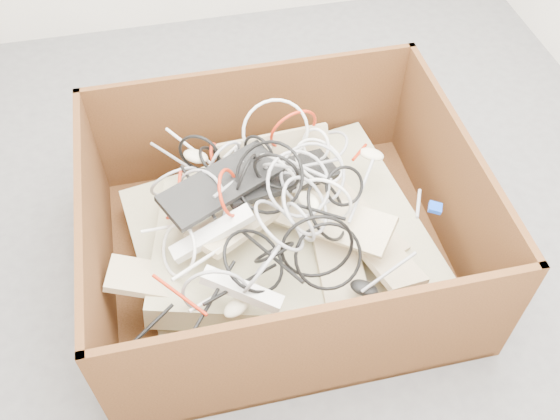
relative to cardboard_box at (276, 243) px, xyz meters
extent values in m
plane|color=#505053|center=(0.23, 0.24, -0.13)|extent=(3.00, 3.00, 0.00)
cube|color=#38210E|center=(0.02, 0.00, -0.12)|extent=(1.33, 1.11, 0.03)
cube|color=#38210E|center=(0.02, 0.54, 0.14)|extent=(1.33, 0.03, 0.54)
cube|color=#38210E|center=(0.02, -0.54, 0.14)|extent=(1.33, 0.02, 0.54)
cube|color=#38210E|center=(0.67, 0.00, 0.14)|extent=(0.03, 1.06, 0.54)
cube|color=#38210E|center=(-0.63, 0.00, 0.14)|extent=(0.02, 1.06, 0.54)
cube|color=tan|center=(0.02, 0.02, -0.05)|extent=(1.17, 1.01, 0.21)
cube|color=tan|center=(-0.09, -0.06, 0.03)|extent=(0.84, 0.75, 0.23)
cube|color=#CDB990|center=(-0.14, 0.09, 0.07)|extent=(0.47, 0.30, 0.13)
cube|color=#CDB990|center=(0.31, 0.01, 0.06)|extent=(0.34, 0.46, 0.10)
cube|color=#CDB990|center=(0.18, -0.26, 0.08)|extent=(0.20, 0.45, 0.04)
cube|color=#CDB990|center=(-0.39, -0.17, 0.11)|extent=(0.45, 0.26, 0.16)
cube|color=#CDB990|center=(0.33, -0.15, 0.09)|extent=(0.26, 0.46, 0.12)
cube|color=#CDB990|center=(0.05, 0.28, 0.20)|extent=(0.44, 0.11, 0.16)
cube|color=#CDB990|center=(-0.11, 0.01, 0.17)|extent=(0.44, 0.39, 0.14)
cube|color=#CDB990|center=(0.19, -0.07, 0.18)|extent=(0.42, 0.41, 0.14)
cube|color=black|center=(0.04, 0.11, 0.24)|extent=(0.46, 0.27, 0.09)
cube|color=black|center=(-0.18, 0.05, 0.32)|extent=(0.46, 0.35, 0.07)
ellipsoid|color=beige|center=(-0.32, 0.12, 0.20)|extent=(0.11, 0.08, 0.04)
ellipsoid|color=beige|center=(0.42, 0.19, 0.19)|extent=(0.11, 0.10, 0.04)
ellipsoid|color=beige|center=(-0.20, -0.33, 0.15)|extent=(0.11, 0.10, 0.04)
ellipsoid|color=beige|center=(0.10, -0.07, 0.30)|extent=(0.09, 0.11, 0.04)
ellipsoid|color=beige|center=(-0.24, 0.25, 0.27)|extent=(0.11, 0.11, 0.04)
ellipsoid|color=black|center=(0.22, -0.35, 0.14)|extent=(0.11, 0.11, 0.04)
cube|color=white|center=(-0.24, -0.09, 0.23)|extent=(0.31, 0.13, 0.12)
cube|color=white|center=(-0.18, -0.31, 0.21)|extent=(0.26, 0.19, 0.09)
cube|color=#0D3BC5|center=(0.54, -0.14, 0.23)|extent=(0.06, 0.06, 0.03)
torus|color=silver|center=(0.15, -0.06, 0.27)|extent=(0.25, 0.15, 0.28)
torus|color=black|center=(0.23, -0.05, 0.33)|extent=(0.17, 0.10, 0.15)
torus|color=silver|center=(0.19, 0.12, 0.28)|extent=(0.27, 0.28, 0.12)
torus|color=#AE230C|center=(-0.16, 0.00, 0.33)|extent=(0.10, 0.23, 0.22)
torus|color=black|center=(-0.12, -0.23, 0.24)|extent=(0.26, 0.30, 0.18)
torus|color=#95969A|center=(-0.10, -0.26, 0.24)|extent=(0.23, 0.20, 0.28)
torus|color=black|center=(0.16, -0.09, 0.26)|extent=(0.21, 0.30, 0.24)
torus|color=silver|center=(-0.05, 0.19, 0.26)|extent=(0.11, 0.15, 0.17)
torus|color=black|center=(0.01, 0.03, 0.36)|extent=(0.21, 0.14, 0.24)
torus|color=#95969A|center=(0.07, -0.13, 0.35)|extent=(0.24, 0.27, 0.17)
torus|color=#AE230C|center=(-0.17, 0.26, 0.25)|extent=(0.06, 0.12, 0.12)
torus|color=black|center=(-0.09, 0.08, 0.31)|extent=(0.14, 0.16, 0.18)
torus|color=#95969A|center=(0.05, -0.16, 0.31)|extent=(0.10, 0.20, 0.21)
torus|color=silver|center=(0.20, 0.23, 0.26)|extent=(0.11, 0.16, 0.16)
torus|color=black|center=(-0.29, 0.07, 0.21)|extent=(0.15, 0.09, 0.16)
torus|color=#95969A|center=(-0.26, 0.05, 0.25)|extent=(0.26, 0.24, 0.24)
torus|color=#95969A|center=(-0.05, 0.17, 0.25)|extent=(0.16, 0.27, 0.24)
torus|color=black|center=(0.08, -0.26, 0.29)|extent=(0.33, 0.11, 0.32)
torus|color=#95969A|center=(-0.02, -0.17, 0.32)|extent=(0.20, 0.28, 0.21)
torus|color=silver|center=(0.06, 0.27, 0.32)|extent=(0.35, 0.16, 0.32)
torus|color=#95969A|center=(0.03, 0.07, 0.33)|extent=(0.16, 0.10, 0.16)
torus|color=#95969A|center=(-0.33, 0.19, 0.22)|extent=(0.20, 0.13, 0.20)
torus|color=silver|center=(-0.35, -0.11, 0.20)|extent=(0.16, 0.26, 0.23)
torus|color=#95969A|center=(0.15, 0.06, 0.28)|extent=(0.32, 0.27, 0.19)
torus|color=#95969A|center=(0.26, 0.26, 0.20)|extent=(0.23, 0.25, 0.12)
torus|color=#95969A|center=(0.07, -0.05, 0.37)|extent=(0.31, 0.25, 0.21)
torus|color=black|center=(-0.23, 0.25, 0.28)|extent=(0.20, 0.12, 0.22)
torus|color=silver|center=(0.03, 0.08, 0.30)|extent=(0.17, 0.21, 0.26)
torus|color=#95969A|center=(-0.14, 0.21, 0.28)|extent=(0.18, 0.11, 0.20)
torus|color=black|center=(-0.02, 0.20, 0.29)|extent=(0.13, 0.16, 0.19)
torus|color=black|center=(0.12, -0.26, 0.23)|extent=(0.32, 0.23, 0.24)
torus|color=black|center=(-0.05, -0.21, 0.24)|extent=(0.20, 0.15, 0.16)
torus|color=black|center=(-0.19, 0.23, 0.25)|extent=(0.13, 0.17, 0.13)
torus|color=#AE230C|center=(0.13, 0.29, 0.29)|extent=(0.20, 0.09, 0.20)
torus|color=black|center=(-0.02, 0.01, 0.36)|extent=(0.27, 0.31, 0.23)
torus|color=#AE230C|center=(-0.32, 0.01, 0.24)|extent=(0.18, 0.13, 0.14)
torus|color=#95969A|center=(-0.26, -0.30, 0.20)|extent=(0.30, 0.06, 0.30)
torus|color=#AE230C|center=(-0.33, 0.10, 0.22)|extent=(0.06, 0.28, 0.29)
cylinder|color=black|center=(-0.06, -0.25, 0.27)|extent=(0.15, 0.26, 0.04)
cylinder|color=#95969A|center=(0.31, -0.34, 0.19)|extent=(0.21, 0.08, 0.08)
cylinder|color=silver|center=(-0.41, -0.01, 0.21)|extent=(0.12, 0.03, 0.03)
cylinder|color=#AE230C|center=(0.37, 0.21, 0.20)|extent=(0.10, 0.11, 0.04)
cylinder|color=#95969A|center=(0.18, 0.12, 0.27)|extent=(0.16, 0.03, 0.03)
cylinder|color=#95969A|center=(-0.34, 0.40, 0.14)|extent=(0.15, 0.15, 0.05)
cylinder|color=#AE230C|center=(-0.37, -0.29, 0.22)|extent=(0.16, 0.17, 0.04)
cylinder|color=black|center=(-0.26, 0.05, 0.30)|extent=(0.10, 0.26, 0.02)
cylinder|color=black|center=(-0.48, -0.36, 0.17)|extent=(0.17, 0.12, 0.04)
cylinder|color=#95969A|center=(-0.14, 0.05, 0.32)|extent=(0.15, 0.13, 0.03)
cylinder|color=#95969A|center=(0.12, 0.01, 0.36)|extent=(0.13, 0.12, 0.02)
cylinder|color=black|center=(-0.18, -0.28, 0.20)|extent=(0.26, 0.15, 0.07)
cylinder|color=black|center=(0.13, -0.13, 0.30)|extent=(0.16, 0.07, 0.06)
cylinder|color=black|center=(-0.27, -0.32, 0.21)|extent=(0.18, 0.22, 0.06)
cylinder|color=silver|center=(-0.11, 0.24, 0.28)|extent=(0.10, 0.13, 0.06)
cylinder|color=#95969A|center=(0.30, -0.04, 0.27)|extent=(0.16, 0.21, 0.09)
cylinder|color=silver|center=(-0.26, 0.32, 0.25)|extent=(0.16, 0.19, 0.08)
cylinder|color=silver|center=(0.04, 0.28, 0.23)|extent=(0.06, 0.13, 0.02)
cylinder|color=silver|center=(-0.29, -0.32, 0.19)|extent=(0.13, 0.07, 0.02)
cylinder|color=silver|center=(-0.28, -0.20, 0.25)|extent=(0.21, 0.17, 0.09)
camera|label=1|loc=(-0.29, -1.36, 1.87)|focal=39.59mm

